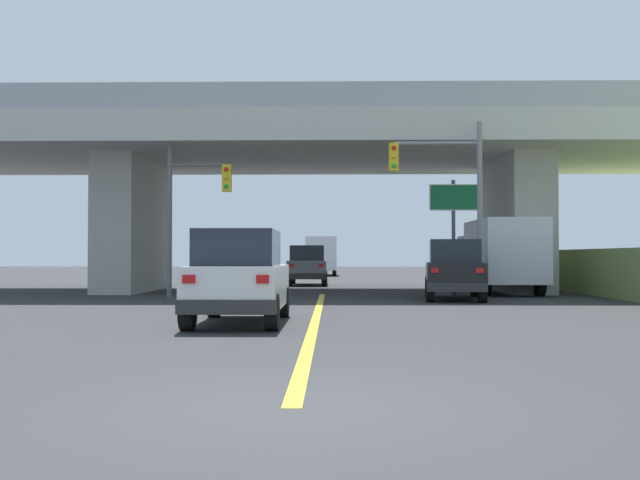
% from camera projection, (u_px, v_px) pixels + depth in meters
% --- Properties ---
extents(ground, '(160.00, 160.00, 0.00)m').
position_uv_depth(ground, '(323.00, 291.00, 31.14)').
color(ground, '#2B2B2D').
extents(overpass_bridge, '(32.74, 10.81, 7.60)m').
position_uv_depth(overpass_bridge, '(323.00, 163.00, 31.26)').
color(overpass_bridge, '#B7B5AD').
rests_on(overpass_bridge, ground).
extents(lane_divider_stripe, '(0.20, 21.66, 0.01)m').
position_uv_depth(lane_divider_stripe, '(316.00, 317.00, 17.91)').
color(lane_divider_stripe, yellow).
rests_on(lane_divider_stripe, ground).
extents(suv_lead, '(1.92, 4.41, 2.02)m').
position_uv_depth(suv_lead, '(240.00, 277.00, 16.05)').
color(suv_lead, silver).
rests_on(suv_lead, ground).
extents(suv_crossing, '(2.35, 4.64, 2.02)m').
position_uv_depth(suv_crossing, '(454.00, 270.00, 25.13)').
color(suv_crossing, black).
rests_on(suv_crossing, ground).
extents(box_truck, '(2.33, 6.80, 2.87)m').
position_uv_depth(box_truck, '(500.00, 255.00, 29.49)').
color(box_truck, navy).
rests_on(box_truck, ground).
extents(sedan_oncoming, '(1.99, 4.70, 2.02)m').
position_uv_depth(sedan_oncoming, '(308.00, 265.00, 38.06)').
color(sedan_oncoming, slate).
rests_on(sedan_oncoming, ground).
extents(traffic_signal_nearside, '(3.18, 0.36, 6.06)m').
position_uv_depth(traffic_signal_nearside, '(450.00, 187.00, 25.26)').
color(traffic_signal_nearside, slate).
rests_on(traffic_signal_nearside, ground).
extents(traffic_signal_farside, '(2.29, 0.36, 5.46)m').
position_uv_depth(traffic_signal_farside, '(190.00, 202.00, 26.39)').
color(traffic_signal_farside, '#56595E').
rests_on(traffic_signal_farside, ground).
extents(highway_sign, '(1.82, 0.17, 4.35)m').
position_uv_depth(highway_sign, '(454.00, 209.00, 27.93)').
color(highway_sign, '#56595E').
rests_on(highway_sign, ground).
extents(semi_truck_distant, '(2.33, 7.01, 2.96)m').
position_uv_depth(semi_truck_distant, '(322.00, 255.00, 57.92)').
color(semi_truck_distant, silver).
rests_on(semi_truck_distant, ground).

